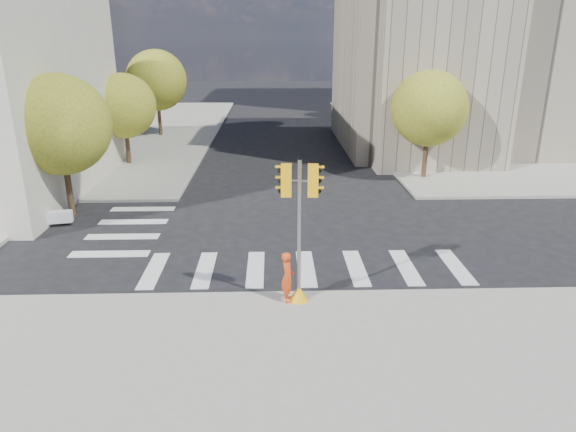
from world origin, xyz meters
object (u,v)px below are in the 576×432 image
object	(u,v)px
lamp_near	(419,92)
lamp_far	(376,76)
traffic_signal	(299,243)
photographer	(287,277)

from	to	relation	value
lamp_near	lamp_far	world-z (taller)	same
lamp_near	lamp_far	distance (m)	14.00
traffic_signal	lamp_near	bearing A→B (deg)	68.84
traffic_signal	photographer	world-z (taller)	traffic_signal
lamp_near	traffic_signal	world-z (taller)	lamp_near
traffic_signal	lamp_far	bearing A→B (deg)	78.78
photographer	traffic_signal	bearing A→B (deg)	-96.41
lamp_near	photographer	bearing A→B (deg)	-115.42
traffic_signal	photographer	xyz separation A→B (m)	(-0.35, 0.00, -1.12)
lamp_far	photographer	bearing A→B (deg)	-105.17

